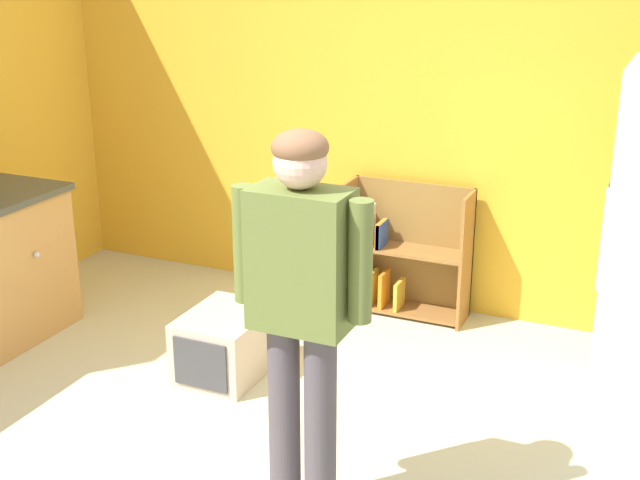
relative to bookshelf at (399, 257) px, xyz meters
The scene contains 4 objects.
back_wall 1.00m from the bookshelf, 61.09° to the left, with size 5.20×0.06×2.70m, color gold.
bookshelf is the anchor object (origin of this frame).
standing_person 2.32m from the bookshelf, 81.08° to the right, with size 0.57×0.22×1.65m.
pet_carrier 1.37m from the bookshelf, 115.44° to the right, with size 0.42×0.55×0.36m.
Camera 1 is at (1.53, -2.76, 2.28)m, focal length 47.90 mm.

